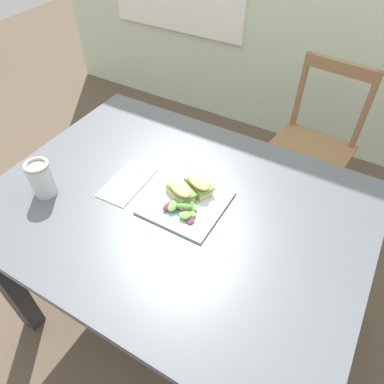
{
  "coord_description": "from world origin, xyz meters",
  "views": [
    {
      "loc": [
        0.6,
        -0.58,
        1.62
      ],
      "look_at": [
        0.17,
        0.17,
        0.76
      ],
      "focal_mm": 33.43,
      "sensor_mm": 36.0,
      "label": 1
    }
  ],
  "objects_px": {
    "chair_wooden_far": "(311,147)",
    "plate_lunch": "(186,202)",
    "sandwich_half_back": "(198,184)",
    "sandwich_half_front": "(180,191)",
    "fork_on_napkin": "(130,179)",
    "mason_jar_iced_tea": "(42,180)",
    "dining_table": "(177,226)"
  },
  "relations": [
    {
      "from": "sandwich_half_front",
      "to": "fork_on_napkin",
      "type": "height_order",
      "value": "sandwich_half_front"
    },
    {
      "from": "sandwich_half_back",
      "to": "fork_on_napkin",
      "type": "distance_m",
      "value": 0.25
    },
    {
      "from": "chair_wooden_far",
      "to": "fork_on_napkin",
      "type": "distance_m",
      "value": 1.06
    },
    {
      "from": "plate_lunch",
      "to": "sandwich_half_back",
      "type": "relative_size",
      "value": 2.09
    },
    {
      "from": "mason_jar_iced_tea",
      "to": "sandwich_half_back",
      "type": "bearing_deg",
      "value": 30.15
    },
    {
      "from": "sandwich_half_back",
      "to": "mason_jar_iced_tea",
      "type": "bearing_deg",
      "value": -149.85
    },
    {
      "from": "chair_wooden_far",
      "to": "sandwich_half_front",
      "type": "height_order",
      "value": "chair_wooden_far"
    },
    {
      "from": "plate_lunch",
      "to": "mason_jar_iced_tea",
      "type": "xyz_separation_m",
      "value": [
        -0.45,
        -0.2,
        0.05
      ]
    },
    {
      "from": "plate_lunch",
      "to": "chair_wooden_far",
      "type": "bearing_deg",
      "value": 76.39
    },
    {
      "from": "sandwich_half_front",
      "to": "mason_jar_iced_tea",
      "type": "relative_size",
      "value": 0.93
    },
    {
      "from": "sandwich_half_back",
      "to": "fork_on_napkin",
      "type": "relative_size",
      "value": 0.66
    },
    {
      "from": "sandwich_half_back",
      "to": "mason_jar_iced_tea",
      "type": "height_order",
      "value": "mason_jar_iced_tea"
    },
    {
      "from": "dining_table",
      "to": "plate_lunch",
      "type": "bearing_deg",
      "value": 30.67
    },
    {
      "from": "chair_wooden_far",
      "to": "sandwich_half_back",
      "type": "distance_m",
      "value": 0.93
    },
    {
      "from": "chair_wooden_far",
      "to": "plate_lunch",
      "type": "xyz_separation_m",
      "value": [
        -0.22,
        -0.91,
        0.3
      ]
    },
    {
      "from": "chair_wooden_far",
      "to": "sandwich_half_back",
      "type": "bearing_deg",
      "value": -104.15
    },
    {
      "from": "sandwich_half_back",
      "to": "fork_on_napkin",
      "type": "height_order",
      "value": "sandwich_half_back"
    },
    {
      "from": "fork_on_napkin",
      "to": "dining_table",
      "type": "bearing_deg",
      "value": -4.79
    },
    {
      "from": "sandwich_half_front",
      "to": "mason_jar_iced_tea",
      "type": "xyz_separation_m",
      "value": [
        -0.42,
        -0.21,
        0.02
      ]
    },
    {
      "from": "chair_wooden_far",
      "to": "fork_on_napkin",
      "type": "xyz_separation_m",
      "value": [
        -0.45,
        -0.91,
        0.3
      ]
    },
    {
      "from": "fork_on_napkin",
      "to": "mason_jar_iced_tea",
      "type": "xyz_separation_m",
      "value": [
        -0.21,
        -0.2,
        0.05
      ]
    },
    {
      "from": "chair_wooden_far",
      "to": "mason_jar_iced_tea",
      "type": "distance_m",
      "value": 1.34
    },
    {
      "from": "dining_table",
      "to": "mason_jar_iced_tea",
      "type": "height_order",
      "value": "mason_jar_iced_tea"
    },
    {
      "from": "sandwich_half_front",
      "to": "sandwich_half_back",
      "type": "xyz_separation_m",
      "value": [
        0.04,
        0.06,
        0.0
      ]
    },
    {
      "from": "plate_lunch",
      "to": "sandwich_half_front",
      "type": "bearing_deg",
      "value": 161.27
    },
    {
      "from": "dining_table",
      "to": "sandwich_half_back",
      "type": "distance_m",
      "value": 0.18
    },
    {
      "from": "plate_lunch",
      "to": "sandwich_half_back",
      "type": "bearing_deg",
      "value": 83.31
    },
    {
      "from": "chair_wooden_far",
      "to": "plate_lunch",
      "type": "height_order",
      "value": "chair_wooden_far"
    },
    {
      "from": "dining_table",
      "to": "sandwich_half_front",
      "type": "bearing_deg",
      "value": 91.21
    },
    {
      "from": "plate_lunch",
      "to": "dining_table",
      "type": "bearing_deg",
      "value": -149.33
    },
    {
      "from": "fork_on_napkin",
      "to": "sandwich_half_back",
      "type": "bearing_deg",
      "value": 15.68
    },
    {
      "from": "sandwich_half_back",
      "to": "fork_on_napkin",
      "type": "xyz_separation_m",
      "value": [
        -0.24,
        -0.07,
        -0.03
      ]
    }
  ]
}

